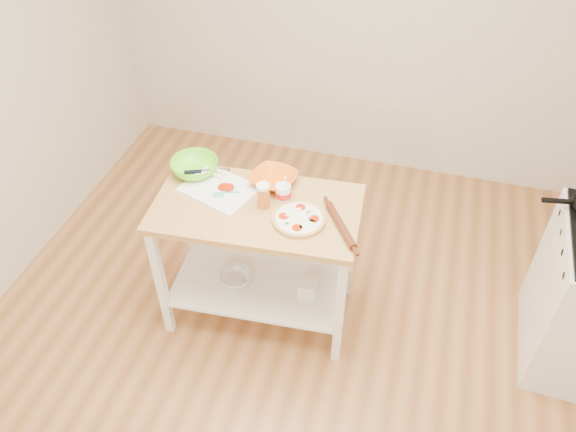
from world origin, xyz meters
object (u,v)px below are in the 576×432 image
(spatula, at_px, (225,193))
(orange_bowl, at_px, (274,179))
(prep_island, at_px, (258,239))
(green_bowl, at_px, (195,167))
(rolling_pin, at_px, (340,225))
(cutting_board, at_px, (219,188))
(shelf_glass_bowl, at_px, (236,278))
(shelf_bin, at_px, (307,288))
(beer_pint, at_px, (263,196))
(pizza, at_px, (299,219))
(yogurt_tub, at_px, (283,193))
(knife, at_px, (201,171))

(spatula, distance_m, orange_bowl, 0.29)
(spatula, bearing_deg, prep_island, -24.87)
(green_bowl, distance_m, rolling_pin, 0.95)
(cutting_board, bearing_deg, shelf_glass_bowl, -29.61)
(spatula, relative_size, rolling_pin, 0.41)
(spatula, xyz_separation_m, shelf_bin, (0.50, -0.04, -0.60))
(spatula, bearing_deg, beer_pint, -20.19)
(shelf_glass_bowl, bearing_deg, cutting_board, 131.69)
(spatula, height_order, beer_pint, beer_pint)
(pizza, relative_size, cutting_board, 0.60)
(yogurt_tub, height_order, shelf_glass_bowl, yogurt_tub)
(knife, height_order, rolling_pin, rolling_pin)
(cutting_board, bearing_deg, shelf_bin, 9.65)
(orange_bowl, height_order, shelf_bin, orange_bowl)
(yogurt_tub, bearing_deg, spatula, -171.93)
(spatula, distance_m, green_bowl, 0.29)
(beer_pint, bearing_deg, cutting_board, 166.05)
(shelf_glass_bowl, bearing_deg, orange_bowl, 53.05)
(green_bowl, height_order, rolling_pin, green_bowl)
(spatula, xyz_separation_m, shelf_glass_bowl, (0.05, -0.07, -0.62))
(prep_island, bearing_deg, cutting_board, 161.48)
(prep_island, relative_size, knife, 4.69)
(spatula, height_order, yogurt_tub, yogurt_tub)
(cutting_board, bearing_deg, green_bowl, 170.35)
(cutting_board, relative_size, beer_pint, 3.20)
(prep_island, relative_size, yogurt_tub, 6.35)
(beer_pint, bearing_deg, knife, 158.15)
(cutting_board, xyz_separation_m, green_bowl, (-0.19, 0.10, 0.04))
(knife, distance_m, orange_bowl, 0.44)
(spatula, xyz_separation_m, beer_pint, (0.24, -0.03, 0.06))
(knife, xyz_separation_m, shelf_bin, (0.71, -0.20, -0.60))
(cutting_board, relative_size, green_bowl, 1.71)
(pizza, bearing_deg, shelf_glass_bowl, 176.36)
(cutting_board, relative_size, yogurt_tub, 2.53)
(spatula, height_order, rolling_pin, rolling_pin)
(cutting_board, distance_m, shelf_glass_bowl, 0.63)
(orange_bowl, xyz_separation_m, yogurt_tub, (0.10, -0.13, 0.02))
(orange_bowl, distance_m, yogurt_tub, 0.16)
(cutting_board, height_order, orange_bowl, orange_bowl)
(spatula, bearing_deg, cutting_board, 126.52)
(green_bowl, height_order, shelf_glass_bowl, green_bowl)
(knife, distance_m, shelf_bin, 0.95)
(spatula, relative_size, yogurt_tub, 0.78)
(prep_island, bearing_deg, knife, 154.88)
(knife, height_order, shelf_glass_bowl, knife)
(prep_island, relative_size, orange_bowl, 4.65)
(green_bowl, bearing_deg, pizza, -19.00)
(green_bowl, relative_size, beer_pint, 1.87)
(prep_island, distance_m, pizza, 0.38)
(spatula, height_order, green_bowl, green_bowl)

